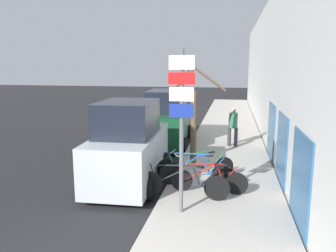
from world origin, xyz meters
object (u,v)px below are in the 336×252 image
at_px(bicycle_1, 209,180).
at_px(signpost, 182,121).
at_px(bicycle_2, 195,171).
at_px(parked_car_0, 129,147).
at_px(parked_car_1, 167,120).
at_px(pedestrian_near, 233,124).
at_px(bicycle_0, 183,184).
at_px(street_tree, 193,118).
at_px(bicycle_3, 198,168).

bearing_deg(bicycle_1, signpost, 157.11).
xyz_separation_m(bicycle_2, parked_car_0, (-2.02, 0.19, 0.58)).
bearing_deg(parked_car_1, parked_car_0, -94.70).
height_order(parked_car_1, pedestrian_near, parked_car_1).
distance_m(bicycle_0, parked_car_1, 6.69).
xyz_separation_m(parked_car_0, street_tree, (1.70, 1.95, 0.62)).
height_order(bicycle_0, bicycle_3, bicycle_0).
bearing_deg(bicycle_1, street_tree, 15.26).
bearing_deg(bicycle_2, bicycle_0, 178.34).
height_order(signpost, parked_car_1, signpost).
relative_size(bicycle_1, pedestrian_near, 1.26).
relative_size(signpost, parked_car_1, 0.79).
bearing_deg(bicycle_1, bicycle_2, 38.53).
distance_m(signpost, bicycle_3, 2.83).
bearing_deg(parked_car_0, bicycle_1, -19.16).
height_order(parked_car_1, street_tree, street_tree).
xyz_separation_m(bicycle_2, bicycle_3, (0.05, 0.33, -0.02)).
distance_m(bicycle_2, parked_car_1, 5.76).
bearing_deg(signpost, street_tree, 92.92).
height_order(bicycle_3, parked_car_1, parked_car_1).
xyz_separation_m(bicycle_0, bicycle_3, (0.24, 1.37, -0.01)).
height_order(bicycle_3, parked_car_0, parked_car_0).
height_order(bicycle_1, pedestrian_near, pedestrian_near).
height_order(bicycle_0, parked_car_0, parked_car_0).
bearing_deg(bicycle_1, bicycle_0, 128.17).
height_order(bicycle_1, bicycle_3, bicycle_3).
relative_size(bicycle_2, street_tree, 0.66).
height_order(signpost, parked_car_0, signpost).
relative_size(signpost, bicycle_1, 1.80).
bearing_deg(parked_car_1, bicycle_0, -78.56).
height_order(pedestrian_near, street_tree, street_tree).
distance_m(bicycle_0, bicycle_1, 0.80).
height_order(bicycle_3, street_tree, street_tree).
bearing_deg(street_tree, bicycle_1, -74.32).
distance_m(bicycle_0, pedestrian_near, 6.10).
bearing_deg(parked_car_1, signpost, -79.62).
relative_size(signpost, street_tree, 1.06).
bearing_deg(bicycle_3, parked_car_0, 63.23).
height_order(signpost, street_tree, signpost).
distance_m(bicycle_1, street_tree, 3.05).
height_order(signpost, bicycle_2, signpost).
xyz_separation_m(parked_car_1, pedestrian_near, (2.95, -0.50, -0.00)).
relative_size(bicycle_2, bicycle_3, 1.12).
xyz_separation_m(signpost, parked_car_1, (-1.79, 7.27, -1.21)).
bearing_deg(bicycle_3, street_tree, -19.25).
bearing_deg(street_tree, parked_car_0, -131.04).
bearing_deg(bicycle_0, bicycle_1, -51.44).
xyz_separation_m(bicycle_2, street_tree, (-0.32, 2.14, 1.20)).
height_order(bicycle_0, pedestrian_near, pedestrian_near).
distance_m(signpost, parked_car_0, 3.04).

